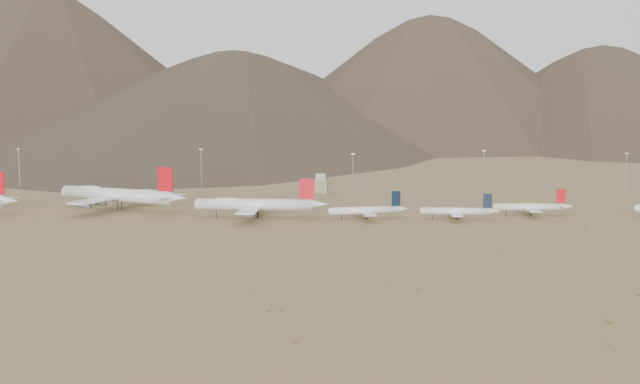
# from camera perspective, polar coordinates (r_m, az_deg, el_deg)

# --- Properties ---
(ground) EXTENTS (3000.00, 3000.00, 0.00)m
(ground) POSITION_cam_1_polar(r_m,az_deg,el_deg) (372.63, -6.09, -2.34)
(ground) COLOR #A48855
(ground) RESTS_ON ground
(mountain_ridge) EXTENTS (4400.00, 1000.00, 300.00)m
(mountain_ridge) POSITION_cam_1_polar(r_m,az_deg,el_deg) (1265.94, 1.69, 11.14)
(mountain_ridge) COLOR brown
(mountain_ridge) RESTS_ON ground
(widebody_centre) EXTENTS (75.86, 60.57, 23.58)m
(widebody_centre) POSITION_cam_1_polar(r_m,az_deg,el_deg) (428.15, -14.18, -0.19)
(widebody_centre) COLOR white
(widebody_centre) RESTS_ON ground
(widebody_east) EXTENTS (65.96, 50.50, 19.58)m
(widebody_east) POSITION_cam_1_polar(r_m,az_deg,el_deg) (390.53, -4.58, -0.88)
(widebody_east) COLOR white
(widebody_east) RESTS_ON ground
(narrowbody_a) EXTENTS (39.15, 29.00, 13.27)m
(narrowbody_a) POSITION_cam_1_polar(r_m,az_deg,el_deg) (387.34, 3.39, -1.30)
(narrowbody_a) COLOR white
(narrowbody_a) RESTS_ON ground
(narrowbody_b) EXTENTS (38.52, 27.47, 12.71)m
(narrowbody_b) POSITION_cam_1_polar(r_m,az_deg,el_deg) (390.76, 9.81, -1.35)
(narrowbody_b) COLOR white
(narrowbody_b) RESTS_ON ground
(narrowbody_c) EXTENTS (40.30, 29.10, 13.31)m
(narrowbody_c) POSITION_cam_1_polar(r_m,az_deg,el_deg) (411.48, 14.83, -1.03)
(narrowbody_c) COLOR white
(narrowbody_c) RESTS_ON ground
(control_tower) EXTENTS (8.00, 8.00, 12.00)m
(control_tower) POSITION_cam_1_polar(r_m,az_deg,el_deg) (485.71, 0.06, 0.54)
(control_tower) COLOR gray
(control_tower) RESTS_ON ground
(mast_far_west) EXTENTS (2.00, 0.60, 25.70)m
(mast_far_west) POSITION_cam_1_polar(r_m,az_deg,el_deg) (544.00, -20.61, 1.73)
(mast_far_west) COLOR gray
(mast_far_west) RESTS_ON ground
(mast_west) EXTENTS (2.00, 0.60, 25.70)m
(mast_west) POSITION_cam_1_polar(r_m,az_deg,el_deg) (510.79, -8.45, 1.79)
(mast_west) COLOR gray
(mast_west) RESTS_ON ground
(mast_centre) EXTENTS (2.00, 0.60, 25.70)m
(mast_centre) POSITION_cam_1_polar(r_m,az_deg,el_deg) (467.12, 2.35, 1.37)
(mast_centre) COLOR gray
(mast_centre) RESTS_ON ground
(mast_east) EXTENTS (2.00, 0.60, 25.70)m
(mast_east) POSITION_cam_1_polar(r_m,az_deg,el_deg) (504.15, 11.56, 1.65)
(mast_east) COLOR gray
(mast_east) RESTS_ON ground
(mast_far_east) EXTENTS (2.00, 0.60, 25.70)m
(mast_far_east) POSITION_cam_1_polar(r_m,az_deg,el_deg) (504.81, 20.93, 1.33)
(mast_far_east) COLOR gray
(mast_far_east) RESTS_ON ground
(desert_scrub) EXTENTS (419.57, 177.29, 0.87)m
(desert_scrub) POSITION_cam_1_polar(r_m,az_deg,el_deg) (260.46, 0.41, -6.33)
(desert_scrub) COLOR brown
(desert_scrub) RESTS_ON ground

